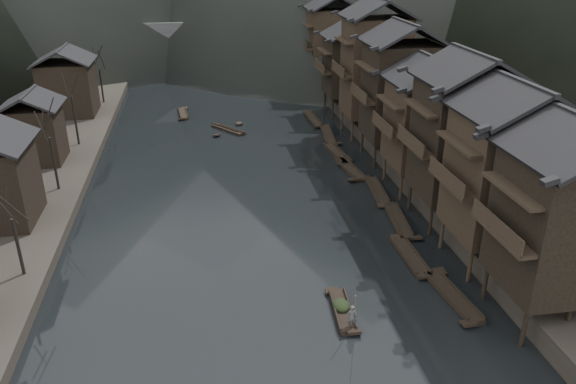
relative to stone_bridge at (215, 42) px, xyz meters
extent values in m
plane|color=black|center=(0.00, -72.00, -5.11)|extent=(300.00, 300.00, 0.00)
cube|color=#2D2823|center=(35.00, -32.00, -4.21)|extent=(40.00, 200.00, 1.80)
cylinder|color=black|center=(14.20, -82.40, -3.81)|extent=(0.30, 0.30, 2.90)
cylinder|color=black|center=(14.20, -77.60, -3.81)|extent=(0.30, 0.30, 2.90)
cylinder|color=black|center=(16.95, -82.40, -3.81)|extent=(0.30, 0.30, 2.90)
cylinder|color=black|center=(16.95, -77.60, -3.81)|extent=(0.30, 0.30, 2.90)
cube|color=black|center=(17.30, -80.00, 1.67)|extent=(7.00, 6.00, 8.37)
cube|color=black|center=(13.30, -80.00, 1.26)|extent=(1.20, 5.70, 0.25)
cylinder|color=black|center=(14.20, -75.40, -3.81)|extent=(0.30, 0.30, 2.90)
cylinder|color=black|center=(14.20, -70.60, -3.81)|extent=(0.30, 0.30, 2.90)
cylinder|color=black|center=(16.95, -75.40, -3.81)|extent=(0.30, 0.30, 2.90)
cylinder|color=black|center=(16.95, -70.60, -3.81)|extent=(0.30, 0.30, 2.90)
cube|color=black|center=(17.30, -73.00, 1.93)|extent=(7.00, 6.00, 8.87)
cube|color=black|center=(13.30, -73.00, 1.48)|extent=(1.20, 5.70, 0.25)
cylinder|color=black|center=(14.20, -68.40, -3.81)|extent=(0.30, 0.30, 2.90)
cylinder|color=black|center=(14.20, -63.60, -3.81)|extent=(0.30, 0.30, 2.90)
cylinder|color=black|center=(16.95, -68.40, -3.81)|extent=(0.30, 0.30, 2.90)
cylinder|color=black|center=(16.95, -63.60, -3.81)|extent=(0.30, 0.30, 2.90)
cube|color=black|center=(17.30, -66.00, 2.26)|extent=(7.00, 6.00, 9.54)
cube|color=black|center=(13.30, -66.00, 1.79)|extent=(1.20, 5.70, 0.25)
cylinder|color=black|center=(14.20, -61.40, -3.81)|extent=(0.30, 0.30, 2.90)
cylinder|color=black|center=(14.20, -56.60, -3.81)|extent=(0.30, 0.30, 2.90)
cylinder|color=black|center=(16.95, -61.40, -3.81)|extent=(0.30, 0.30, 2.90)
cylinder|color=black|center=(16.95, -56.60, -3.81)|extent=(0.30, 0.30, 2.90)
cube|color=black|center=(17.30, -59.00, 1.38)|extent=(7.00, 6.00, 7.79)
cube|color=black|center=(13.30, -59.00, 1.00)|extent=(1.20, 5.70, 0.25)
cylinder|color=black|center=(14.20, -53.40, -3.81)|extent=(0.30, 0.30, 2.90)
cylinder|color=black|center=(14.20, -48.60, -3.81)|extent=(0.30, 0.30, 2.90)
cylinder|color=black|center=(16.95, -53.40, -3.81)|extent=(0.30, 0.30, 2.90)
cylinder|color=black|center=(16.95, -48.60, -3.81)|extent=(0.30, 0.30, 2.90)
cube|color=black|center=(17.30, -51.00, 2.44)|extent=(7.00, 6.00, 9.90)
cube|color=black|center=(13.30, -51.00, 1.94)|extent=(1.20, 5.70, 0.25)
cylinder|color=black|center=(14.20, -44.40, -3.81)|extent=(0.30, 0.30, 2.90)
cylinder|color=black|center=(14.20, -39.60, -3.81)|extent=(0.30, 0.30, 2.90)
cylinder|color=black|center=(16.95, -44.40, -3.81)|extent=(0.30, 0.30, 2.90)
cylinder|color=black|center=(16.95, -39.60, -3.81)|extent=(0.30, 0.30, 2.90)
cube|color=black|center=(17.30, -42.00, 3.18)|extent=(7.00, 6.00, 11.38)
cube|color=black|center=(13.30, -42.00, 2.61)|extent=(1.20, 5.70, 0.25)
cylinder|color=black|center=(14.20, -34.40, -3.81)|extent=(0.30, 0.30, 2.90)
cylinder|color=black|center=(14.20, -29.60, -3.81)|extent=(0.30, 0.30, 2.90)
cylinder|color=black|center=(16.95, -34.40, -3.81)|extent=(0.30, 0.30, 2.90)
cylinder|color=black|center=(16.95, -29.60, -3.81)|extent=(0.30, 0.30, 2.90)
cube|color=black|center=(17.30, -32.00, 1.30)|extent=(7.00, 6.00, 7.63)
cube|color=black|center=(13.30, -32.00, 0.92)|extent=(1.20, 5.70, 0.25)
cylinder|color=black|center=(14.20, -22.40, -3.81)|extent=(0.30, 0.30, 2.90)
cylinder|color=black|center=(14.20, -17.60, -3.81)|extent=(0.30, 0.30, 2.90)
cylinder|color=black|center=(16.95, -22.40, -3.81)|extent=(0.30, 0.30, 2.90)
cylinder|color=black|center=(16.95, -17.60, -3.81)|extent=(0.30, 0.30, 2.90)
cube|color=black|center=(17.30, -20.00, 2.51)|extent=(7.00, 6.00, 10.03)
cube|color=black|center=(13.30, -20.00, 2.00)|extent=(1.20, 5.70, 0.25)
cube|color=black|center=(-20.50, -48.00, -1.01)|extent=(5.00, 5.00, 5.80)
cube|color=black|center=(-20.50, -30.00, -0.51)|extent=(6.50, 6.50, 6.80)
cylinder|color=black|center=(-17.00, -70.84, -1.79)|extent=(0.24, 0.24, 4.24)
cylinder|color=black|center=(-17.00, -55.93, -1.39)|extent=(0.24, 0.24, 5.03)
cylinder|color=black|center=(-17.00, -43.06, -1.13)|extent=(0.24, 0.24, 5.55)
cylinder|color=black|center=(-17.00, -24.58, -1.59)|extent=(0.24, 0.24, 4.63)
cube|color=black|center=(12.23, -77.20, -4.96)|extent=(1.74, 6.28, 0.30)
cube|color=black|center=(12.23, -77.20, -4.78)|extent=(1.78, 6.17, 0.10)
cube|color=black|center=(12.54, -74.24, -4.82)|extent=(1.01, 0.86, 0.33)
cube|color=black|center=(11.92, -80.16, -4.82)|extent=(1.01, 0.86, 0.33)
cube|color=black|center=(11.28, -71.69, -4.96)|extent=(1.18, 5.98, 0.30)
cube|color=black|center=(11.28, -71.69, -4.78)|extent=(1.23, 5.86, 0.10)
cube|color=black|center=(11.31, -68.83, -4.82)|extent=(0.94, 0.75, 0.32)
cube|color=black|center=(11.24, -74.55, -4.82)|extent=(0.94, 0.75, 0.32)
cube|color=black|center=(12.40, -65.90, -4.96)|extent=(1.83, 6.68, 0.30)
cube|color=black|center=(12.40, -65.90, -4.78)|extent=(1.87, 6.55, 0.10)
cube|color=black|center=(12.05, -62.75, -4.82)|extent=(1.02, 0.91, 0.34)
cube|color=black|center=(12.76, -69.05, -4.82)|extent=(1.02, 0.91, 0.34)
cube|color=black|center=(12.55, -59.49, -4.96)|extent=(1.61, 6.46, 0.30)
cube|color=black|center=(12.55, -59.49, -4.78)|extent=(1.65, 6.34, 0.10)
cube|color=black|center=(12.30, -56.43, -4.82)|extent=(0.99, 0.86, 0.34)
cube|color=black|center=(12.79, -62.55, -4.82)|extent=(0.99, 0.86, 0.34)
cube|color=black|center=(11.42, -53.55, -4.96)|extent=(1.91, 6.42, 0.30)
cube|color=black|center=(11.42, -53.55, -4.78)|extent=(1.95, 6.30, 0.10)
cube|color=black|center=(11.81, -50.53, -4.82)|extent=(1.03, 0.89, 0.33)
cube|color=black|center=(11.03, -56.56, -4.82)|extent=(1.03, 0.89, 0.33)
cube|color=black|center=(11.29, -48.95, -4.96)|extent=(1.77, 6.76, 0.30)
cube|color=black|center=(11.29, -48.95, -4.78)|extent=(1.81, 6.63, 0.10)
cube|color=black|center=(11.61, -45.76, -4.82)|extent=(1.01, 0.91, 0.34)
cube|color=black|center=(10.96, -52.14, -4.82)|extent=(1.01, 0.91, 0.34)
cube|color=black|center=(11.75, -41.90, -4.96)|extent=(1.88, 7.57, 0.30)
cube|color=black|center=(11.75, -41.90, -4.78)|extent=(1.92, 7.43, 0.10)
cube|color=black|center=(11.38, -38.32, -4.82)|extent=(1.03, 1.01, 0.36)
cube|color=black|center=(12.13, -45.48, -4.82)|extent=(1.03, 1.01, 0.36)
cube|color=black|center=(11.25, -35.36, -4.96)|extent=(1.24, 6.94, 0.30)
cube|color=black|center=(11.25, -35.36, -4.78)|extent=(1.29, 6.80, 0.10)
cube|color=black|center=(11.32, -32.04, -4.82)|extent=(0.95, 0.87, 0.35)
cube|color=black|center=(11.18, -38.68, -4.82)|extent=(0.95, 0.87, 0.35)
cube|color=black|center=(-0.23, -37.94, -4.96)|extent=(4.06, 5.13, 0.30)
cube|color=black|center=(-0.23, -37.94, -4.78)|extent=(4.03, 5.07, 0.10)
cube|color=black|center=(1.32, -35.76, -4.82)|extent=(1.09, 1.06, 0.32)
cube|color=black|center=(-1.79, -40.12, -4.82)|extent=(1.09, 1.06, 0.32)
cube|color=black|center=(-5.92, -29.75, -4.96)|extent=(1.40, 5.52, 0.30)
cube|color=black|center=(-5.92, -29.75, -4.78)|extent=(1.45, 5.42, 0.10)
cube|color=black|center=(-5.72, -27.13, -4.82)|extent=(0.90, 0.74, 0.31)
cube|color=black|center=(-6.12, -32.37, -4.82)|extent=(0.90, 0.74, 0.31)
cube|color=#4C4C4F|center=(0.00, 0.00, 2.09)|extent=(40.00, 6.00, 1.60)
cube|color=#4C4C4F|center=(0.00, -2.70, 3.39)|extent=(40.00, 0.50, 1.00)
cube|color=#4C4C4F|center=(0.00, 2.70, 3.39)|extent=(40.00, 0.50, 1.00)
cube|color=#4C4C4F|center=(-14.00, 0.00, -1.91)|extent=(3.20, 6.00, 6.40)
cube|color=#4C4C4F|center=(-4.50, 0.00, -1.91)|extent=(3.20, 6.00, 6.40)
cube|color=#4C4C4F|center=(4.50, 0.00, -1.91)|extent=(3.20, 6.00, 6.40)
cube|color=#4C4C4F|center=(14.00, 0.00, -1.91)|extent=(3.20, 6.00, 6.40)
cube|color=black|center=(4.49, -77.55, -4.96)|extent=(1.35, 4.74, 0.30)
cube|color=black|center=(4.49, -77.55, -4.78)|extent=(1.39, 4.65, 0.10)
cube|color=black|center=(4.34, -75.31, -4.82)|extent=(0.90, 0.65, 0.29)
cube|color=black|center=(4.65, -79.79, -4.82)|extent=(0.90, 0.65, 0.29)
ellipsoid|color=black|center=(4.48, -77.32, -4.34)|extent=(1.12, 1.46, 0.67)
imported|color=#535355|center=(4.62, -79.32, -3.87)|extent=(0.64, 0.48, 1.60)
cylinder|color=#8C7A51|center=(4.82, -79.32, -1.10)|extent=(0.85, 2.16, 3.95)
camera|label=1|loc=(-3.83, -106.53, 16.87)|focal=35.00mm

